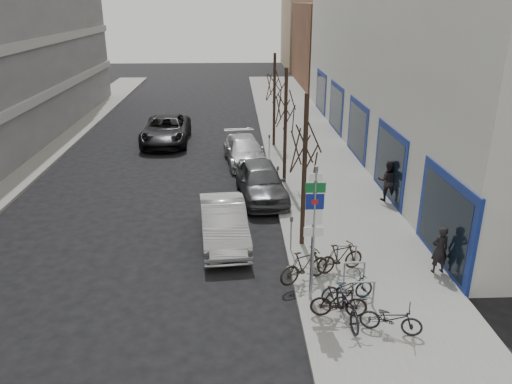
{
  "coord_description": "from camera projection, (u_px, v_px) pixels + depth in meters",
  "views": [
    {
      "loc": [
        0.27,
        -12.4,
        8.28
      ],
      "look_at": [
        0.98,
        3.87,
        2.0
      ],
      "focal_mm": 35.0,
      "sensor_mm": 36.0,
      "label": 1
    }
  ],
  "objects": [
    {
      "name": "meter_back",
      "position": [
        269.0,
        144.0,
        27.33
      ],
      "size": [
        0.1,
        0.08,
        1.27
      ],
      "color": "gray",
      "rests_on": "sidewalk_east"
    },
    {
      "name": "tree_near",
      "position": [
        306.0,
        136.0,
        16.42
      ],
      "size": [
        1.8,
        1.8,
        5.5
      ],
      "color": "black",
      "rests_on": "ground"
    },
    {
      "name": "bike_near_left",
      "position": [
        348.0,
        302.0,
        13.36
      ],
      "size": [
        0.75,
        1.9,
        1.13
      ],
      "primitive_type": "imported",
      "rotation": [
        0.0,
        0.0,
        0.11
      ],
      "color": "black",
      "rests_on": "sidewalk_east"
    },
    {
      "name": "parked_car_mid",
      "position": [
        261.0,
        181.0,
        22.02
      ],
      "size": [
        2.46,
        4.96,
        1.63
      ],
      "primitive_type": "imported",
      "rotation": [
        0.0,
        0.0,
        0.12
      ],
      "color": "#45464A",
      "rests_on": "ground"
    },
    {
      "name": "bike_mid_inner",
      "position": [
        305.0,
        265.0,
        15.25
      ],
      "size": [
        1.83,
        1.29,
        1.09
      ],
      "primitive_type": "imported",
      "rotation": [
        0.0,
        0.0,
        2.04
      ],
      "color": "black",
      "rests_on": "sidewalk_east"
    },
    {
      "name": "bike_mid_curb",
      "position": [
        347.0,
        285.0,
        14.28
      ],
      "size": [
        1.68,
        0.86,
        0.98
      ],
      "primitive_type": "imported",
      "rotation": [
        0.0,
        0.0,
        1.81
      ],
      "color": "black",
      "rests_on": "sidewalk_east"
    },
    {
      "name": "parked_car_front",
      "position": [
        224.0,
        223.0,
        18.0
      ],
      "size": [
        2.02,
        4.72,
        1.51
      ],
      "primitive_type": "imported",
      "rotation": [
        0.0,
        0.0,
        0.09
      ],
      "color": "#B7B6BC",
      "rests_on": "ground"
    },
    {
      "name": "meter_front",
      "position": [
        291.0,
        230.0,
        17.08
      ],
      "size": [
        0.1,
        0.08,
        1.27
      ],
      "color": "gray",
      "rests_on": "sidewalk_east"
    },
    {
      "name": "bike_rack",
      "position": [
        354.0,
        271.0,
        15.0
      ],
      "size": [
        0.66,
        2.26,
        0.83
      ],
      "color": "gray",
      "rests_on": "sidewalk_east"
    },
    {
      "name": "highway_sign_pole",
      "position": [
        314.0,
        226.0,
        13.73
      ],
      "size": [
        0.55,
        0.1,
        4.2
      ],
      "color": "gray",
      "rests_on": "ground"
    },
    {
      "name": "brick_building_far",
      "position": [
        358.0,
        45.0,
        50.9
      ],
      "size": [
        12.0,
        14.0,
        8.0
      ],
      "primitive_type": "cube",
      "color": "brown",
      "rests_on": "ground"
    },
    {
      "name": "ground",
      "position": [
        228.0,
        304.0,
        14.52
      ],
      "size": [
        120.0,
        120.0,
        0.0
      ],
      "primitive_type": "plane",
      "color": "black",
      "rests_on": "ground"
    },
    {
      "name": "tree_mid",
      "position": [
        286.0,
        99.0,
        22.48
      ],
      "size": [
        1.8,
        1.8,
        5.5
      ],
      "color": "black",
      "rests_on": "ground"
    },
    {
      "name": "tan_building_far",
      "position": [
        335.0,
        31.0,
        64.73
      ],
      "size": [
        13.0,
        12.0,
        9.0
      ],
      "primitive_type": "cube",
      "color": "#937A5B",
      "rests_on": "ground"
    },
    {
      "name": "meter_mid",
      "position": [
        278.0,
        177.0,
        22.21
      ],
      "size": [
        0.1,
        0.08,
        1.27
      ],
      "color": "gray",
      "rests_on": "sidewalk_east"
    },
    {
      "name": "bike_far_inner",
      "position": [
        340.0,
        257.0,
        15.83
      ],
      "size": [
        1.73,
        1.01,
        1.01
      ],
      "primitive_type": "imported",
      "rotation": [
        0.0,
        0.0,
        1.9
      ],
      "color": "black",
      "rests_on": "sidewalk_east"
    },
    {
      "name": "tree_far",
      "position": [
        275.0,
        78.0,
        28.53
      ],
      "size": [
        1.8,
        1.8,
        5.5
      ],
      "color": "black",
      "rests_on": "ground"
    },
    {
      "name": "parked_car_back",
      "position": [
        245.0,
        151.0,
        26.87
      ],
      "size": [
        2.55,
        5.05,
        1.4
      ],
      "primitive_type": "imported",
      "rotation": [
        0.0,
        0.0,
        0.12
      ],
      "color": "#B3B2B8",
      "rests_on": "ground"
    },
    {
      "name": "lane_car",
      "position": [
        166.0,
        130.0,
        30.68
      ],
      "size": [
        2.78,
        5.93,
        1.64
      ],
      "primitive_type": "imported",
      "rotation": [
        0.0,
        0.0,
        0.01
      ],
      "color": "black",
      "rests_on": "ground"
    },
    {
      "name": "sidewalk_east",
      "position": [
        323.0,
        182.0,
        24.0
      ],
      "size": [
        5.0,
        70.0,
        0.15
      ],
      "primitive_type": "cube",
      "color": "slate",
      "rests_on": "ground"
    },
    {
      "name": "bike_near_right",
      "position": [
        339.0,
        301.0,
        13.54
      ],
      "size": [
        1.62,
        0.64,
        0.96
      ],
      "primitive_type": "imported",
      "rotation": [
        0.0,
        0.0,
        1.46
      ],
      "color": "black",
      "rests_on": "sidewalk_east"
    },
    {
      "name": "bike_far_curb",
      "position": [
        391.0,
        316.0,
        12.9
      ],
      "size": [
        1.68,
        1.0,
        0.98
      ],
      "primitive_type": "imported",
      "rotation": [
        0.0,
        0.0,
        1.23
      ],
      "color": "black",
      "rests_on": "sidewalk_east"
    },
    {
      "name": "pedestrian_far",
      "position": [
        388.0,
        180.0,
        21.38
      ],
      "size": [
        0.76,
        0.61,
        1.8
      ],
      "primitive_type": "imported",
      "rotation": [
        0.0,
        0.0,
        2.88
      ],
      "color": "black",
      "rests_on": "sidewalk_east"
    },
    {
      "name": "pedestrian_near",
      "position": [
        440.0,
        250.0,
        15.69
      ],
      "size": [
        0.63,
        0.46,
        1.58
      ],
      "primitive_type": "imported",
      "rotation": [
        0.0,
        0.0,
        3.3
      ],
      "color": "black",
      "rests_on": "sidewalk_east"
    }
  ]
}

